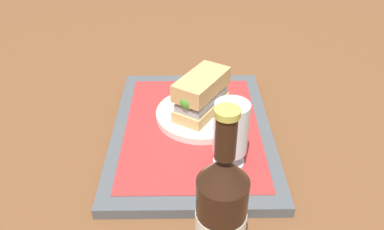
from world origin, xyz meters
The scene contains 7 objects.
ground_plane centered at (0.00, 0.00, 0.00)m, with size 3.00×3.00×0.00m, color brown.
tray centered at (0.00, 0.00, 0.01)m, with size 0.44×0.32×0.02m, color #4C5156.
placemat centered at (0.00, 0.00, 0.02)m, with size 0.38×0.27×0.00m, color #9E2D2D.
plate centered at (-0.03, 0.02, 0.03)m, with size 0.19×0.19×0.01m, color silver.
sandwich centered at (-0.03, 0.02, 0.08)m, with size 0.14×0.12×0.08m.
beer_glass centered at (0.11, 0.06, 0.09)m, with size 0.06×0.06×0.12m.
beer_bottle centered at (0.31, 0.03, 0.10)m, with size 0.07×0.07×0.27m.
Camera 1 is at (0.63, -0.01, 0.48)m, focal length 35.84 mm.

